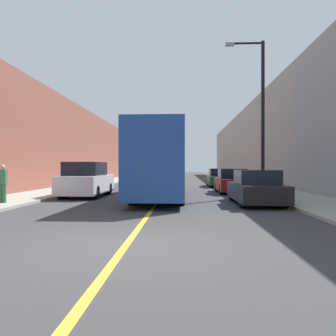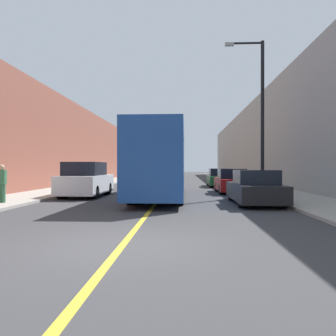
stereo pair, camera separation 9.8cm
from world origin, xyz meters
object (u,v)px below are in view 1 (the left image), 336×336
parked_suv_left (86,181)px  car_right_mid (232,182)px  car_right_near (256,189)px  pedestrian (2,183)px  car_right_far (219,178)px  bus (162,162)px  street_lamp_right (260,109)px

parked_suv_left → car_right_mid: 8.82m
car_right_near → pedestrian: size_ratio=2.81×
car_right_far → car_right_near: bearing=-89.0°
bus → car_right_near: 5.38m
bus → parked_suv_left: bearing=176.2°
parked_suv_left → car_right_mid: bearing=19.1°
street_lamp_right → car_right_near: bearing=-105.3°
car_right_mid → car_right_far: 6.63m
bus → parked_suv_left: size_ratio=2.47×
parked_suv_left → bus: bearing=-3.8°
bus → street_lamp_right: street_lamp_right is taller
parked_suv_left → car_right_near: size_ratio=1.02×
car_right_far → street_lamp_right: (1.40, -8.42, 4.26)m
car_right_mid → pedestrian: 12.83m
bus → car_right_mid: size_ratio=2.71×
bus → car_right_far: 10.68m
car_right_near → street_lamp_right: 6.20m
parked_suv_left → pedestrian: bearing=-118.7°
car_right_mid → street_lamp_right: bearing=-53.1°
bus → street_lamp_right: (5.50, 1.37, 3.05)m
car_right_near → pedestrian: bearing=-174.8°
car_right_near → car_right_mid: 6.14m
parked_suv_left → street_lamp_right: street_lamp_right is taller
bus → car_right_near: bearing=-34.6°
car_right_far → pedestrian: (-10.60, -13.76, 0.28)m
street_lamp_right → pedestrian: street_lamp_right is taller
bus → pedestrian: size_ratio=7.05×
street_lamp_right → pedestrian: bearing=-156.0°
street_lamp_right → car_right_far: bearing=99.5°
car_right_near → street_lamp_right: street_lamp_right is taller
car_right_near → pedestrian: 10.87m
parked_suv_left → pedestrian: parked_suv_left is taller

